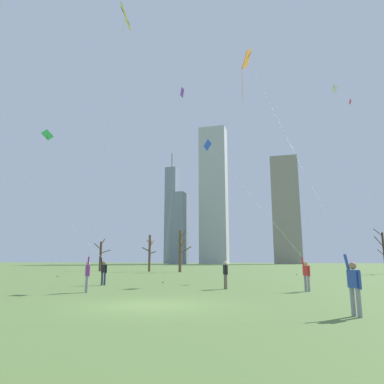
% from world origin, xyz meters
% --- Properties ---
extents(ground_plane, '(400.00, 400.00, 0.00)m').
position_xyz_m(ground_plane, '(0.00, 0.00, 0.00)').
color(ground_plane, '#5B7A3D').
extents(kite_flyer_midfield_left_orange, '(4.09, 7.00, 13.57)m').
position_xyz_m(kite_flyer_midfield_left_orange, '(6.15, 0.63, 3.96)').
color(kite_flyer_midfield_left_orange, gray).
rests_on(kite_flyer_midfield_left_orange, ground).
extents(kite_flyer_midfield_right_yellow, '(5.50, 7.50, 10.93)m').
position_xyz_m(kite_flyer_midfield_right_yellow, '(-4.48, 2.99, 2.36)').
color(kite_flyer_midfield_right_yellow, gray).
rests_on(kite_flyer_midfield_right_yellow, ground).
extents(kite_flyer_far_back_blue, '(6.84, 3.79, 10.53)m').
position_xyz_m(kite_flyer_far_back_blue, '(5.25, 8.15, 2.13)').
color(kite_flyer_far_back_blue, gray).
rests_on(kite_flyer_far_back_blue, ground).
extents(kite_flyer_midfield_center_pink, '(15.38, 1.31, 14.75)m').
position_xyz_m(kite_flyer_midfield_center_pink, '(-10.27, 9.26, 3.79)').
color(kite_flyer_midfield_center_pink, '#33384C').
rests_on(kite_flyer_midfield_center_pink, ground).
extents(bystander_strolling_midfield, '(0.33, 0.46, 1.62)m').
position_xyz_m(bystander_strolling_midfield, '(1.48, 8.11, 0.90)').
color(bystander_strolling_midfield, '#726656').
rests_on(bystander_strolling_midfield, ground).
extents(distant_kite_drifting_left_white, '(5.41, 5.15, 20.73)m').
position_xyz_m(distant_kite_drifting_left_white, '(10.48, 25.73, 18.22)').
color(distant_kite_drifting_left_white, white).
rests_on(distant_kite_drifting_left_white, ground).
extents(distant_kite_high_overhead_purple, '(2.35, 2.36, 14.63)m').
position_xyz_m(distant_kite_high_overhead_purple, '(-2.26, 10.71, 12.46)').
color(distant_kite_high_overhead_purple, purple).
rests_on(distant_kite_high_overhead_purple, ground).
extents(distant_kite_low_near_trees_red, '(1.74, 5.17, 20.66)m').
position_xyz_m(distant_kite_low_near_trees_red, '(13.41, 28.59, 17.35)').
color(distant_kite_low_near_trees_red, red).
rests_on(distant_kite_low_near_trees_red, ground).
extents(distant_kite_drifting_right_green, '(1.61, 2.40, 15.36)m').
position_xyz_m(distant_kite_drifting_right_green, '(-18.76, 16.73, 13.87)').
color(distant_kite_drifting_right_green, green).
rests_on(distant_kite_drifting_right_green, ground).
extents(bare_tree_right_of_center, '(2.78, 1.18, 5.02)m').
position_xyz_m(bare_tree_right_of_center, '(-22.99, 35.98, 2.47)').
color(bare_tree_right_of_center, '#4C3828').
rests_on(bare_tree_right_of_center, ground).
extents(bare_tree_rightmost, '(1.79, 3.13, 5.57)m').
position_xyz_m(bare_tree_rightmost, '(16.61, 35.79, 2.75)').
color(bare_tree_rightmost, '#423326').
rests_on(bare_tree_rightmost, ground).
extents(bare_tree_far_right_edge, '(2.08, 3.27, 5.44)m').
position_xyz_m(bare_tree_far_right_edge, '(-15.08, 36.56, 2.90)').
color(bare_tree_far_right_edge, brown).
rests_on(bare_tree_far_right_edge, ground).
extents(bare_tree_left_of_center, '(2.00, 1.95, 5.98)m').
position_xyz_m(bare_tree_left_of_center, '(-9.84, 35.38, 3.21)').
color(bare_tree_left_of_center, brown).
rests_on(bare_tree_left_of_center, ground).
extents(skyline_wide_slab, '(5.55, 5.71, 55.67)m').
position_xyz_m(skyline_wide_slab, '(-50.25, 149.47, 23.99)').
color(skyline_wide_slab, gray).
rests_on(skyline_wide_slab, ground).
extents(skyline_slender_spire, '(11.95, 5.50, 47.83)m').
position_xyz_m(skyline_slender_spire, '(4.95, 144.38, 23.91)').
color(skyline_slender_spire, gray).
rests_on(skyline_slender_spire, ground).
extents(skyline_tall_tower, '(11.74, 7.26, 60.66)m').
position_xyz_m(skyline_tall_tower, '(-25.55, 134.37, 30.33)').
color(skyline_tall_tower, '#B2B2B7').
rests_on(skyline_tall_tower, ground).
extents(skyline_short_annex, '(5.77, 10.02, 30.54)m').
position_xyz_m(skyline_short_annex, '(-39.91, 130.47, 15.27)').
color(skyline_short_annex, gray).
rests_on(skyline_short_annex, ground).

